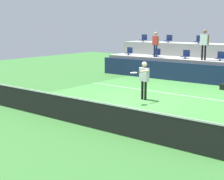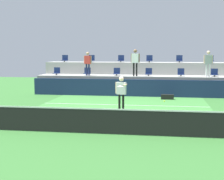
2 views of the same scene
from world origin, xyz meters
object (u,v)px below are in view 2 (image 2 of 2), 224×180
Objects in this scene: stadium_chair_upper_mid_left at (121,59)px; stadium_chair_lower_left at (87,72)px; stadium_chair_upper_far_left at (65,59)px; tennis_ball at (164,101)px; stadium_chair_lower_right at (181,73)px; stadium_chair_lower_mid_right at (149,73)px; equipment_bag at (167,97)px; stadium_chair_lower_far_right at (215,73)px; spectator_in_white at (88,61)px; spectator_in_grey at (208,61)px; stadium_chair_lower_far_left at (57,72)px; stadium_chair_lower_mid_left at (117,72)px; spectator_leaning_on_rail at (135,60)px; stadium_chair_upper_left at (91,59)px; tennis_player at (121,90)px; stadium_chair_upper_far_right at (210,60)px; stadium_chair_upper_mid_right at (149,59)px; stadium_chair_upper_right at (179,59)px.

stadium_chair_lower_left is at bearing -139.72° from stadium_chair_upper_mid_left.
stadium_chair_upper_far_left is 12.08m from tennis_ball.
stadium_chair_lower_right is 1.00× the size of stadium_chair_upper_far_left.
equipment_bag is at bearing -61.53° from stadium_chair_lower_mid_right.
stadium_chair_upper_mid_left is (-6.39, 1.80, 0.85)m from stadium_chair_lower_far_right.
spectator_in_white is (-2.00, -2.18, -0.11)m from stadium_chair_upper_mid_left.
spectator_in_grey is at bearing -141.13° from stadium_chair_lower_far_right.
stadium_chair_lower_far_left is at bearing -91.91° from stadium_chair_upper_far_left.
tennis_ball is (-3.25, -7.61, -0.78)m from stadium_chair_lower_far_right.
spectator_leaning_on_rail is (1.29, -0.38, 0.87)m from stadium_chair_lower_mid_left.
stadium_chair_lower_mid_right is 1.00× the size of stadium_chair_lower_right.
tennis_player is (3.31, -8.56, -1.28)m from stadium_chair_upper_left.
spectator_in_white is at bearing -168.78° from stadium_chair_lower_mid_left.
equipment_bag is at bearing -22.64° from stadium_chair_lower_left.
stadium_chair_lower_right is 8.73m from stadium_chair_upper_far_left.
tennis_ball is at bearing -71.53° from stadium_chair_upper_mid_left.
stadium_chair_upper_far_right reaches higher than stadium_chair_lower_far_right.
spectator_leaning_on_rail reaches higher than tennis_ball.
stadium_chair_upper_mid_right is 1.00× the size of stadium_chair_upper_far_right.
stadium_chair_upper_right is 1.00× the size of stadium_chair_upper_far_right.
tennis_ball is (-3.20, -9.41, -1.63)m from stadium_chair_upper_far_right.
equipment_bag is at bearing -41.85° from spectator_leaning_on_rail.
stadium_chair_upper_far_right reaches higher than stadium_chair_lower_left.
stadium_chair_upper_left is (2.11, 1.80, 0.85)m from stadium_chair_lower_far_left.
spectator_leaning_on_rail reaches higher than stadium_chair_upper_left.
tennis_player is at bearing -121.52° from stadium_chair_upper_far_right.
stadium_chair_lower_left is at bearing -168.00° from stadium_chair_upper_far_right.
stadium_chair_lower_left is 1.00× the size of stadium_chair_upper_left.
stadium_chair_upper_mid_right is at bearing 180.00° from stadium_chair_upper_right.
stadium_chair_lower_far_left is 1.00× the size of stadium_chair_upper_far_right.
stadium_chair_lower_right is at bearing 0.00° from stadium_chair_lower_far_left.
stadium_chair_lower_far_left is 1.99m from stadium_chair_upper_far_left.
spectator_in_grey is (3.84, -2.18, -0.05)m from stadium_chair_upper_mid_right.
stadium_chair_upper_left reaches higher than stadium_chair_lower_left.
stadium_chair_lower_left is 6.63m from stadium_chair_upper_right.
stadium_chair_lower_mid_right reaches higher than equipment_bag.
stadium_chair_upper_far_right is at bearing 15.69° from stadium_chair_lower_mid_left.
spectator_in_grey reaches higher than stadium_chair_lower_far_right.
stadium_chair_upper_mid_left is (0.06, 1.80, 0.85)m from stadium_chair_lower_mid_left.
stadium_chair_upper_far_left is 1.00× the size of stadium_chair_upper_mid_left.
equipment_bag is (5.35, -1.90, -2.06)m from spectator_in_white.
spectator_in_grey is (1.72, -2.18, -0.05)m from stadium_chair_upper_right.
spectator_leaning_on_rail is 1.06× the size of spectator_in_grey.
equipment_bag is at bearing -126.27° from stadium_chair_upper_far_right.
stadium_chair_upper_far_right is at bearing 0.00° from stadium_chair_upper_left.
stadium_chair_upper_mid_right is 0.68× the size of equipment_bag.
tennis_ball reaches higher than equipment_bag.
stadium_chair_lower_mid_left is 0.29× the size of spectator_leaning_on_rail.
stadium_chair_lower_left is 0.85m from spectator_in_white.
stadium_chair_lower_mid_right is 4.28m from stadium_chair_lower_far_right.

